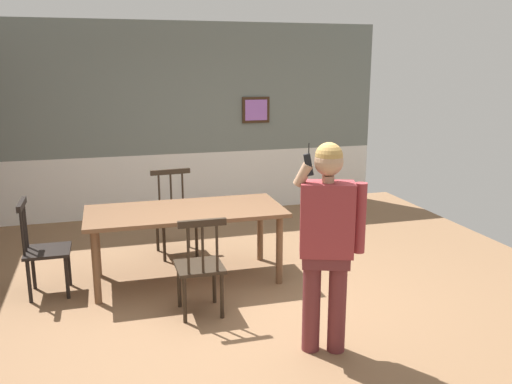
# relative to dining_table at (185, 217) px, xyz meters

# --- Properties ---
(ground_plane) EXTENTS (7.33, 7.33, 0.00)m
(ground_plane) POSITION_rel_dining_table_xyz_m (0.35, -0.68, -0.68)
(ground_plane) COLOR #846042
(room_back_partition) EXTENTS (6.10, 0.17, 2.81)m
(room_back_partition) POSITION_rel_dining_table_xyz_m (0.35, 2.66, 0.67)
(room_back_partition) COLOR slate
(room_back_partition) RESTS_ON ground_plane
(dining_table) EXTENTS (2.01, 0.93, 0.76)m
(dining_table) POSITION_rel_dining_table_xyz_m (0.00, 0.00, 0.00)
(dining_table) COLOR brown
(dining_table) RESTS_ON ground_plane
(chair_near_window) EXTENTS (0.42, 0.42, 0.94)m
(chair_near_window) POSITION_rel_dining_table_xyz_m (-0.01, -0.84, -0.22)
(chair_near_window) COLOR #2D2319
(chair_near_window) RESTS_ON ground_plane
(chair_by_doorway) EXTENTS (0.52, 0.52, 0.99)m
(chair_by_doorway) POSITION_rel_dining_table_xyz_m (0.00, 0.85, -0.21)
(chair_by_doorway) COLOR #2D2319
(chair_by_doorway) RESTS_ON ground_plane
(chair_at_table_head) EXTENTS (0.43, 0.43, 0.96)m
(chair_at_table_head) POSITION_rel_dining_table_xyz_m (-1.39, 0.01, -0.22)
(chair_at_table_head) COLOR black
(chair_at_table_head) RESTS_ON ground_plane
(person_figure) EXTENTS (0.54, 0.34, 1.66)m
(person_figure) POSITION_rel_dining_table_xyz_m (0.82, -1.74, 0.27)
(person_figure) COLOR brown
(person_figure) RESTS_ON ground_plane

